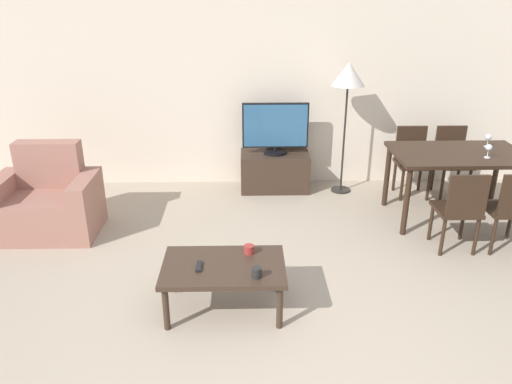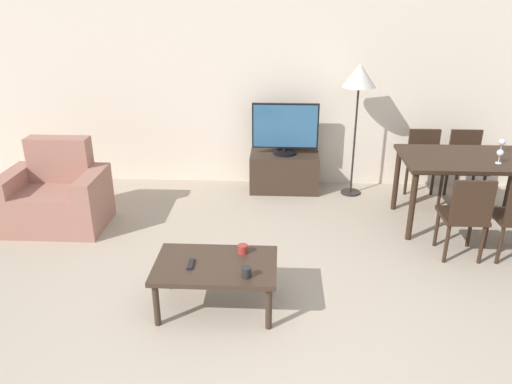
{
  "view_description": "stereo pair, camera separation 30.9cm",
  "coord_description": "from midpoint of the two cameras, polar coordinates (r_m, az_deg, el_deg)",
  "views": [
    {
      "loc": [
        -0.23,
        -2.35,
        2.44
      ],
      "look_at": [
        -0.13,
        1.93,
        0.65
      ],
      "focal_mm": 35.0,
      "sensor_mm": 36.0,
      "label": 1
    },
    {
      "loc": [
        0.08,
        -2.35,
        2.44
      ],
      "look_at": [
        -0.13,
        1.93,
        0.65
      ],
      "focal_mm": 35.0,
      "sensor_mm": 36.0,
      "label": 2
    }
  ],
  "objects": [
    {
      "name": "wine_glass_center",
      "position": [
        5.61,
        27.57,
        3.88
      ],
      "size": [
        0.07,
        0.07,
        0.15
      ],
      "color": "silver",
      "rests_on": "dining_table"
    },
    {
      "name": "wall_back",
      "position": [
        6.34,
        3.55,
        12.73
      ],
      "size": [
        7.85,
        0.06,
        2.7
      ],
      "color": "beige",
      "rests_on": "ground_plane"
    },
    {
      "name": "tv",
      "position": [
        6.17,
        4.8,
        7.19
      ],
      "size": [
        0.81,
        0.28,
        0.64
      ],
      "color": "black",
      "rests_on": "tv_stand"
    },
    {
      "name": "dining_table",
      "position": [
        5.74,
        24.6,
        2.78
      ],
      "size": [
        1.4,
        0.87,
        0.78
      ],
      "color": "black",
      "rests_on": "ground_plane"
    },
    {
      "name": "floor_lamp",
      "position": [
        6.04,
        13.19,
        12.3
      ],
      "size": [
        0.39,
        0.39,
        1.61
      ],
      "color": "black",
      "rests_on": "ground_plane"
    },
    {
      "name": "dining_chair_far",
      "position": [
        6.55,
        24.09,
        3.13
      ],
      "size": [
        0.4,
        0.4,
        0.84
      ],
      "color": "black",
      "rests_on": "ground_plane"
    },
    {
      "name": "cup_white_near",
      "position": [
        3.77,
        1.27,
        -9.2
      ],
      "size": [
        0.07,
        0.07,
        0.08
      ],
      "color": "black",
      "rests_on": "coffee_table"
    },
    {
      "name": "cup_colored_far",
      "position": [
        4.09,
        0.67,
        -6.57
      ],
      "size": [
        0.08,
        0.08,
        0.07
      ],
      "color": "maroon",
      "rests_on": "coffee_table"
    },
    {
      "name": "wine_glass_left",
      "position": [
        6.0,
        27.65,
        4.97
      ],
      "size": [
        0.07,
        0.07,
        0.15
      ],
      "color": "silver",
      "rests_on": "dining_table"
    },
    {
      "name": "armchair",
      "position": [
        5.71,
        -20.39,
        -0.61
      ],
      "size": [
        1.03,
        0.71,
        0.93
      ],
      "color": "#9E6B5B",
      "rests_on": "ground_plane"
    },
    {
      "name": "tv_stand",
      "position": [
        6.34,
        4.64,
        2.3
      ],
      "size": [
        0.86,
        0.46,
        0.48
      ],
      "color": "#38281E",
      "rests_on": "ground_plane"
    },
    {
      "name": "dining_chair_far_left",
      "position": [
        6.38,
        19.99,
        3.3
      ],
      "size": [
        0.4,
        0.4,
        0.84
      ],
      "color": "black",
      "rests_on": "ground_plane"
    },
    {
      "name": "remote_primary",
      "position": [
        3.95,
        -5.22,
        -8.25
      ],
      "size": [
        0.04,
        0.15,
        0.02
      ],
      "color": "black",
      "rests_on": "coffee_table"
    },
    {
      "name": "dining_chair_near",
      "position": [
        5.08,
        24.48,
        -2.29
      ],
      "size": [
        0.4,
        0.4,
        0.84
      ],
      "color": "black",
      "rests_on": "ground_plane"
    },
    {
      "name": "coffee_table",
      "position": [
        3.99,
        -2.39,
        -8.78
      ],
      "size": [
        0.97,
        0.62,
        0.41
      ],
      "color": "#38281E",
      "rests_on": "ground_plane"
    }
  ]
}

